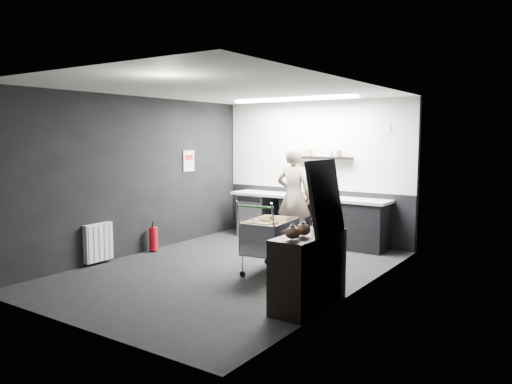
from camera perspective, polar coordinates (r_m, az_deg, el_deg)
The scene contains 22 objects.
floor at distance 7.68m, azimuth -2.94°, elevation -8.87°, with size 5.50×5.50×0.00m, color black.
ceiling at distance 7.45m, azimuth -3.06°, elevation 11.61°, with size 5.50×5.50×0.00m, color silver.
wall_back at distance 9.77m, azimuth 6.81°, elevation 2.40°, with size 5.50×5.50×0.00m, color black.
wall_front at distance 5.52m, azimuth -20.52°, elevation -0.99°, with size 5.50×5.50×0.00m, color black.
wall_left at distance 8.80m, azimuth -13.44°, elevation 1.84°, with size 5.50×5.50×0.00m, color black.
wall_right at distance 6.44m, azimuth 11.32°, elevation 0.28°, with size 5.50×5.50×0.00m, color black.
kitchen_wall_panel at distance 9.73m, azimuth 6.79°, elevation 5.33°, with size 3.95×0.02×1.70m, color silver.
dado_panel at distance 9.85m, azimuth 6.69°, elevation -2.55°, with size 3.95×0.02×1.00m, color black.
floating_shelf at distance 9.55m, azimuth 7.53°, elevation 3.92°, with size 1.20×0.22×0.04m, color black.
wall_clock at distance 9.16m, azimuth 14.64°, elevation 6.99°, with size 0.20×0.20×0.03m, color silver.
poster at distance 9.69m, azimuth -7.70°, elevation 3.54°, with size 0.02×0.30×0.40m, color silver.
poster_red_band at distance 9.69m, azimuth -7.68°, elevation 3.95°, with size 0.01×0.22×0.10m, color red.
radiator at distance 8.31m, azimuth -17.58°, elevation -5.51°, with size 0.10×0.50×0.60m, color silver.
ceiling_strip at distance 8.98m, azimuth 4.23°, elevation 10.51°, with size 2.40×0.20×0.04m, color white.
prep_counter at distance 9.52m, azimuth 6.54°, elevation -3.11°, with size 3.20×0.61×0.90m.
person at distance 9.14m, azimuth 4.34°, elevation -0.53°, with size 0.67×0.44×1.85m, color #BEAC97.
shopping_cart at distance 7.43m, azimuth 1.60°, elevation -5.36°, with size 0.69×1.03×1.07m.
sideboard at distance 6.00m, azimuth 6.29°, elevation -7.76°, with size 0.50×1.17×1.75m.
fire_extinguisher at distance 8.98m, azimuth -11.64°, elevation -5.15°, with size 0.15×0.15×0.51m.
cardboard_box at distance 9.46m, azimuth 5.90°, elevation -0.18°, with size 0.46×0.35×0.09m, color #927A4E.
pink_tub at distance 9.49m, azimuth 6.09°, elevation 0.21°, with size 0.21×0.21×0.21m, color silver.
white_container at distance 9.45m, azimuth 5.88°, elevation 0.09°, with size 0.20×0.16×0.18m, color silver.
Camera 1 is at (4.49, -5.90, 2.02)m, focal length 35.00 mm.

